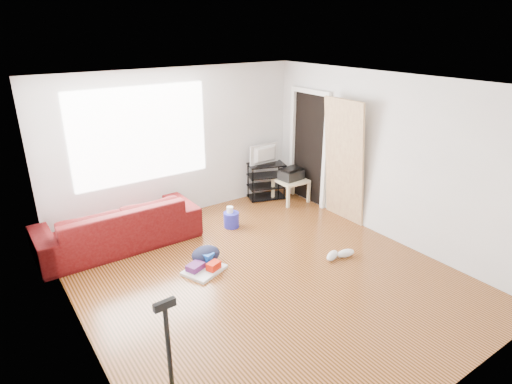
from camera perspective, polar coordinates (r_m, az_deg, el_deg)
room at (r=5.38m, az=0.88°, el=1.13°), size 4.51×5.01×2.51m
sofa at (r=6.85m, az=-17.54°, el=-6.74°), size 2.34×0.91×0.68m
tv_stand at (r=8.13m, az=1.36°, el=1.51°), size 0.77×0.58×0.68m
tv at (r=7.97m, az=1.39°, el=5.01°), size 0.64×0.08×0.37m
side_table at (r=8.02m, az=4.68°, el=1.25°), size 0.55×0.55×0.43m
printer at (r=7.96m, az=4.72°, el=2.42°), size 0.43×0.34×0.22m
bucket at (r=7.11m, az=-3.29°, el=-4.63°), size 0.26×0.26×0.25m
toilet_paper at (r=7.05m, az=-3.47°, el=-3.30°), size 0.11×0.11×0.10m
cleaning_tray at (r=5.92m, az=-6.88°, el=-9.89°), size 0.63×0.57×0.19m
backpack at (r=6.16m, az=-6.67°, el=-9.18°), size 0.41×0.33×0.23m
sneakers at (r=6.28m, az=11.00°, el=-8.16°), size 0.51×0.26×0.11m
door_panel at (r=7.52m, az=11.07°, el=-3.49°), size 0.26×0.82×2.05m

